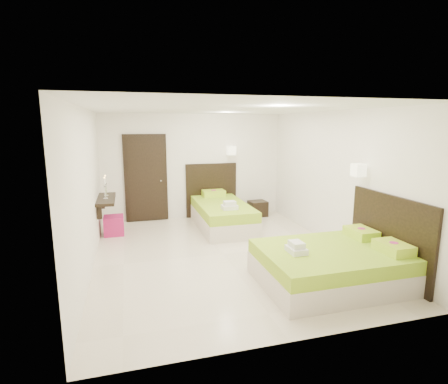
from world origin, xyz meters
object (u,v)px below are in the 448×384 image
object	(u,v)px
bed_double	(335,263)
nightstand	(258,208)
bed_single	(221,213)
ottoman	(114,225)

from	to	relation	value
bed_double	nightstand	size ratio (longest dim) A/B	4.67
bed_single	nightstand	xyz separation A→B (m)	(1.16, 0.67, -0.13)
bed_single	nightstand	size ratio (longest dim) A/B	4.97
ottoman	nightstand	bearing A→B (deg)	10.50
bed_double	ottoman	xyz separation A→B (m)	(-3.26, 3.32, -0.10)
bed_double	ottoman	bearing A→B (deg)	134.48
bed_single	bed_double	bearing A→B (deg)	-75.34
bed_double	nightstand	world-z (taller)	bed_double
bed_single	bed_double	xyz separation A→B (m)	(0.87, -3.31, -0.02)
bed_single	bed_double	world-z (taller)	bed_single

